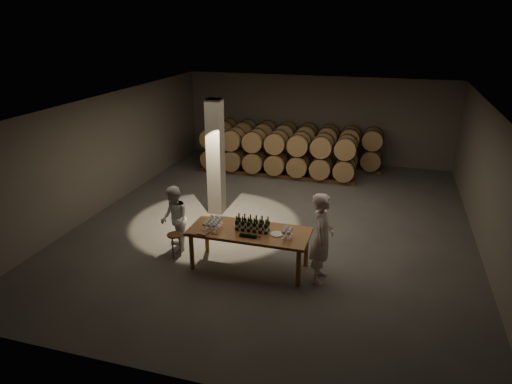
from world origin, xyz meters
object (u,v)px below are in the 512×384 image
(tasting_table, at_px, (249,235))
(plate, at_px, (277,234))
(stool, at_px, (175,238))
(person_woman, at_px, (174,219))
(notebook_near, at_px, (203,233))
(bottle_cluster, at_px, (252,225))
(person_man, at_px, (322,238))

(tasting_table, height_order, plate, plate)
(stool, height_order, person_woman, person_woman)
(notebook_near, distance_m, person_woman, 1.22)
(person_woman, bearing_deg, plate, 49.19)
(tasting_table, relative_size, bottle_cluster, 3.54)
(bottle_cluster, distance_m, person_woman, 2.00)
(bottle_cluster, xyz_separation_m, notebook_near, (-0.97, -0.45, -0.10))
(bottle_cluster, relative_size, plate, 2.60)
(plate, height_order, person_man, person_man)
(tasting_table, xyz_separation_m, person_woman, (-1.91, 0.26, 0.00))
(tasting_table, distance_m, notebook_near, 1.01)
(notebook_near, bearing_deg, tasting_table, 36.60)
(bottle_cluster, distance_m, person_man, 1.51)
(stool, bearing_deg, person_woman, 113.41)
(tasting_table, distance_m, stool, 1.82)
(plate, height_order, notebook_near, notebook_near)
(tasting_table, bearing_deg, person_woman, 172.10)
(tasting_table, xyz_separation_m, stool, (-1.79, -0.01, -0.33))
(bottle_cluster, height_order, plate, bottle_cluster)
(tasting_table, distance_m, person_woman, 1.93)
(stool, height_order, person_man, person_man)
(tasting_table, xyz_separation_m, bottle_cluster, (0.06, 0.02, 0.22))
(person_man, bearing_deg, stool, 88.80)
(plate, bearing_deg, stool, 179.83)
(stool, bearing_deg, tasting_table, 0.32)
(stool, xyz_separation_m, person_woman, (-0.12, 0.27, 0.33))
(stool, relative_size, person_woman, 0.35)
(plate, height_order, stool, plate)
(tasting_table, xyz_separation_m, person_man, (1.57, -0.05, 0.18))
(notebook_near, bearing_deg, bottle_cluster, 36.19)
(plate, xyz_separation_m, person_woman, (-2.52, 0.28, -0.11))
(person_woman, bearing_deg, notebook_near, 21.08)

